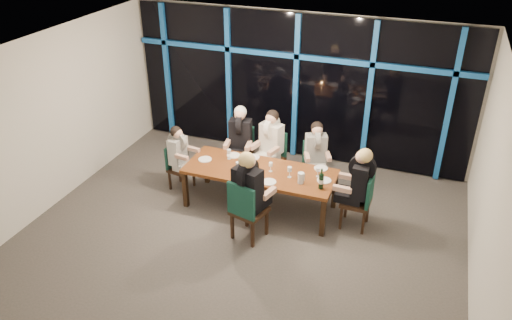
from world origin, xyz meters
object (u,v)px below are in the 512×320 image
object	(u,v)px
chair_far_mid	(273,153)
chair_end_right	(362,199)
diner_far_left	(240,132)
chair_far_left	(241,149)
diner_end_right	(359,177)
chair_end_left	(177,164)
diner_near_mid	(249,183)
diner_far_right	(316,147)
dining_table	(260,173)
wine_bottle	(321,181)
water_pitcher	(301,178)
diner_far_mid	(271,136)
chair_near_mid	(246,208)
diner_end_left	(179,149)
chair_far_right	(314,162)

from	to	relation	value
chair_far_mid	chair_end_right	world-z (taller)	chair_end_right
chair_end_right	diner_far_left	bearing A→B (deg)	-107.39
chair_far_left	diner_end_right	bearing A→B (deg)	-30.73
chair_end_left	diner_near_mid	bearing A→B (deg)	-109.65
chair_end_right	diner_far_left	distance (m)	2.66
chair_end_left	diner_far_right	xyz separation A→B (m)	(2.43, 0.83, 0.40)
dining_table	wine_bottle	bearing A→B (deg)	-10.86
dining_table	chair_end_left	xyz separation A→B (m)	(-1.68, 0.10, -0.20)
dining_table	chair_end_right	world-z (taller)	chair_end_right
water_pitcher	diner_far_mid	bearing A→B (deg)	142.71
chair_end_right	water_pitcher	distance (m)	1.05
chair_near_mid	diner_far_right	bearing A→B (deg)	-94.11
diner_far_left	diner_end_right	size ratio (longest dim) A/B	1.00
dining_table	diner_near_mid	world-z (taller)	diner_near_mid
diner_far_mid	chair_end_left	bearing A→B (deg)	-137.26
dining_table	diner_far_mid	distance (m)	0.97
chair_far_left	wine_bottle	world-z (taller)	wine_bottle
chair_end_left	chair_near_mid	distance (m)	2.09
water_pitcher	diner_far_left	bearing A→B (deg)	158.17
diner_end_left	wine_bottle	bearing A→B (deg)	-87.69
diner_near_mid	wine_bottle	size ratio (longest dim) A/B	2.92
diner_end_left	diner_end_right	bearing A→B (deg)	-82.57
water_pitcher	diner_near_mid	bearing A→B (deg)	-118.67
chair_end_left	water_pitcher	bearing A→B (deg)	-87.59
diner_far_left	diner_near_mid	bearing A→B (deg)	-73.30
chair_far_right	wine_bottle	bearing A→B (deg)	-94.82
diner_end_right	wine_bottle	world-z (taller)	diner_end_right
dining_table	chair_far_left	world-z (taller)	chair_far_left
diner_near_mid	water_pitcher	xyz separation A→B (m)	(0.64, 0.71, -0.18)
dining_table	diner_near_mid	xyz separation A→B (m)	(0.14, -0.88, 0.34)
chair_far_right	diner_far_left	bearing A→B (deg)	161.78
diner_far_left	diner_far_mid	size ratio (longest dim) A/B	1.00
diner_end_left	wine_bottle	world-z (taller)	diner_end_left
chair_far_left	diner_far_left	distance (m)	0.40
diner_far_left	chair_end_left	bearing A→B (deg)	-150.29
chair_far_left	diner_far_right	xyz separation A→B (m)	(1.49, -0.03, 0.33)
chair_far_mid	wine_bottle	bearing A→B (deg)	-29.96
diner_end_right	diner_near_mid	distance (m)	1.79
diner_far_right	diner_end_left	bearing A→B (deg)	176.49
dining_table	diner_far_right	world-z (taller)	diner_far_right
diner_end_right	chair_end_left	bearing A→B (deg)	-89.69
chair_far_right	chair_near_mid	world-z (taller)	chair_near_mid
chair_far_right	chair_end_right	bearing A→B (deg)	-66.41
chair_end_left	diner_far_mid	world-z (taller)	diner_far_mid
chair_end_left	diner_far_mid	xyz separation A→B (m)	(1.55, 0.82, 0.47)
diner_far_left	diner_end_left	bearing A→B (deg)	-147.66
chair_far_right	wine_bottle	world-z (taller)	wine_bottle
diner_far_right	chair_end_right	bearing A→B (deg)	-65.09
chair_far_left	chair_end_left	xyz separation A→B (m)	(-0.94, -0.86, -0.08)
chair_far_mid	water_pitcher	distance (m)	1.49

